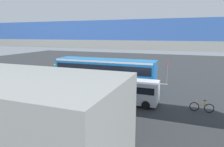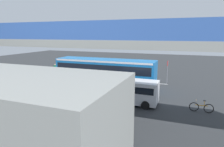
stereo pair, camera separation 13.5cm
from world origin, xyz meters
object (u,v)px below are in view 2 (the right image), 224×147
object	(u,v)px
pedestrian	(55,70)
traffic_sign	(167,68)
bicycle_orange	(201,107)
parked_van	(130,90)
city_bus	(105,70)

from	to	relation	value
pedestrian	traffic_sign	xyz separation A→B (m)	(-15.48, -1.07, 1.00)
traffic_sign	bicycle_orange	bearing A→B (deg)	112.32
pedestrian	parked_van	bearing A→B (deg)	151.30
parked_van	traffic_sign	distance (m)	8.62
bicycle_orange	pedestrian	world-z (taller)	pedestrian
city_bus	traffic_sign	bearing A→B (deg)	-150.45
pedestrian	bicycle_orange	bearing A→B (deg)	159.10
parked_van	traffic_sign	world-z (taller)	traffic_sign
bicycle_orange	pedestrian	size ratio (longest dim) A/B	0.99
parked_van	bicycle_orange	distance (m)	5.80
traffic_sign	pedestrian	bearing A→B (deg)	3.95
parked_van	bicycle_orange	size ratio (longest dim) A/B	2.71
parked_van	traffic_sign	size ratio (longest dim) A/B	1.71
pedestrian	traffic_sign	distance (m)	15.55
city_bus	parked_van	bearing A→B (deg)	133.15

